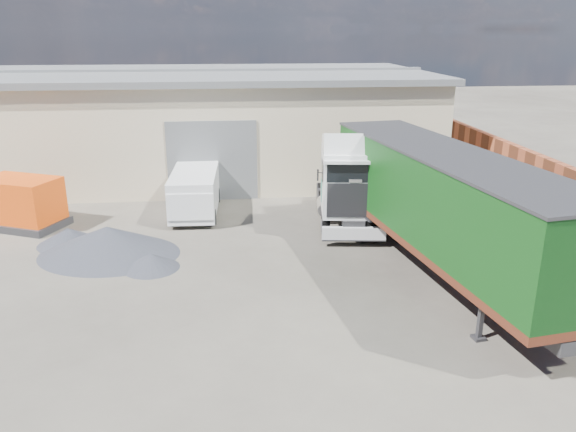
{
  "coord_description": "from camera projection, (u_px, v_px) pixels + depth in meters",
  "views": [
    {
      "loc": [
        -1.16,
        -14.82,
        7.41
      ],
      "look_at": [
        0.68,
        3.0,
        1.43
      ],
      "focal_mm": 35.0,
      "sensor_mm": 36.0,
      "label": 1
    }
  ],
  "objects": [
    {
      "name": "orange_skip",
      "position": [
        22.0,
        206.0,
        21.91
      ],
      "size": [
        3.64,
        3.05,
        1.95
      ],
      "rotation": [
        0.0,
        0.0,
        -0.42
      ],
      "color": "#2D2D30",
      "rests_on": "ground"
    },
    {
      "name": "warehouse",
      "position": [
        139.0,
        122.0,
        30.11
      ],
      "size": [
        30.6,
        12.6,
        5.42
      ],
      "color": "beige",
      "rests_on": "ground"
    },
    {
      "name": "box_trailer",
      "position": [
        441.0,
        201.0,
        17.12
      ],
      "size": [
        4.28,
        12.21,
        3.98
      ],
      "rotation": [
        0.0,
        0.0,
        0.15
      ],
      "color": "#2D2D30",
      "rests_on": "ground"
    },
    {
      "name": "brick_boundary_wall",
      "position": [
        544.0,
        188.0,
        22.83
      ],
      "size": [
        0.35,
        26.0,
        2.5
      ],
      "primitive_type": "cube",
      "color": "brown",
      "rests_on": "ground"
    },
    {
      "name": "gravel_heap",
      "position": [
        106.0,
        241.0,
        19.31
      ],
      "size": [
        5.83,
        5.75,
        1.02
      ],
      "rotation": [
        0.0,
        0.0,
        -0.19
      ],
      "color": "black",
      "rests_on": "ground"
    },
    {
      "name": "tractor_unit",
      "position": [
        350.0,
        187.0,
        21.4
      ],
      "size": [
        2.94,
        6.17,
        3.97
      ],
      "rotation": [
        0.0,
        0.0,
        -0.12
      ],
      "color": "black",
      "rests_on": "ground"
    },
    {
      "name": "panel_van",
      "position": [
        195.0,
        193.0,
        23.32
      ],
      "size": [
        1.96,
        4.5,
        1.81
      ],
      "rotation": [
        0.0,
        0.0,
        -0.03
      ],
      "color": "black",
      "rests_on": "ground"
    },
    {
      "name": "ground",
      "position": [
        275.0,
        295.0,
        16.44
      ],
      "size": [
        120.0,
        120.0,
        0.0
      ],
      "primitive_type": "plane",
      "color": "#2A2722",
      "rests_on": "ground"
    }
  ]
}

